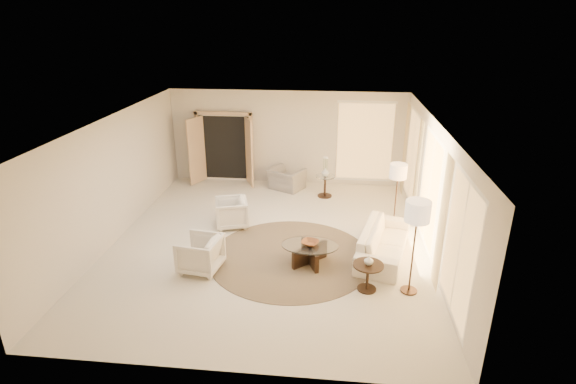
# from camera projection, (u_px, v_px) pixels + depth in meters

# --- Properties ---
(room) EXTENTS (7.04, 8.04, 2.83)m
(room) POSITION_uv_depth(u_px,v_px,m) (268.00, 185.00, 9.73)
(room) COLOR beige
(room) RESTS_ON ground
(windows_right) EXTENTS (0.10, 6.40, 2.40)m
(windows_right) POSITION_uv_depth(u_px,v_px,m) (429.00, 192.00, 9.51)
(windows_right) COLOR #EBB05E
(windows_right) RESTS_ON room
(window_back_corner) EXTENTS (1.70, 0.10, 2.40)m
(window_back_corner) POSITION_uv_depth(u_px,v_px,m) (365.00, 142.00, 13.17)
(window_back_corner) COLOR #EBB05E
(window_back_corner) RESTS_ON room
(curtains_right) EXTENTS (0.06, 5.20, 2.60)m
(curtains_right) POSITION_uv_depth(u_px,v_px,m) (420.00, 179.00, 10.36)
(curtains_right) COLOR beige
(curtains_right) RESTS_ON room
(french_doors) EXTENTS (1.95, 0.66, 2.16)m
(french_doors) POSITION_uv_depth(u_px,v_px,m) (224.00, 148.00, 13.56)
(french_doors) COLOR tan
(french_doors) RESTS_ON room
(area_rug) EXTENTS (4.63, 4.63, 0.01)m
(area_rug) POSITION_uv_depth(u_px,v_px,m) (291.00, 256.00, 9.65)
(area_rug) COLOR #3F3021
(area_rug) RESTS_ON room
(sofa) EXTENTS (1.38, 2.36, 0.65)m
(sofa) POSITION_uv_depth(u_px,v_px,m) (384.00, 242.00, 9.60)
(sofa) COLOR white
(sofa) RESTS_ON room
(armchair_left) EXTENTS (0.89, 0.92, 0.77)m
(armchair_left) POSITION_uv_depth(u_px,v_px,m) (231.00, 211.00, 10.91)
(armchair_left) COLOR white
(armchair_left) RESTS_ON room
(armchair_right) EXTENTS (0.84, 0.88, 0.80)m
(armchair_right) POSITION_uv_depth(u_px,v_px,m) (200.00, 252.00, 9.02)
(armchair_right) COLOR white
(armchair_right) RESTS_ON room
(accent_chair) EXTENTS (1.12, 0.98, 0.83)m
(accent_chair) POSITION_uv_depth(u_px,v_px,m) (286.00, 176.00, 13.23)
(accent_chair) COLOR gray
(accent_chair) RESTS_ON room
(coffee_table) EXTENTS (1.41, 1.41, 0.43)m
(coffee_table) POSITION_uv_depth(u_px,v_px,m) (310.00, 252.00, 9.30)
(coffee_table) COLOR black
(coffee_table) RESTS_ON room
(end_table) EXTENTS (0.58, 0.58, 0.55)m
(end_table) POSITION_uv_depth(u_px,v_px,m) (368.00, 272.00, 8.37)
(end_table) COLOR black
(end_table) RESTS_ON room
(side_table) EXTENTS (0.53, 0.53, 0.62)m
(side_table) POSITION_uv_depth(u_px,v_px,m) (325.00, 184.00, 12.69)
(side_table) COLOR #32221A
(side_table) RESTS_ON room
(floor_lamp_near) EXTENTS (0.40, 0.40, 1.65)m
(floor_lamp_near) POSITION_uv_depth(u_px,v_px,m) (398.00, 174.00, 10.37)
(floor_lamp_near) COLOR #32221A
(floor_lamp_near) RESTS_ON room
(floor_lamp_far) EXTENTS (0.45, 0.45, 1.84)m
(floor_lamp_far) POSITION_uv_depth(u_px,v_px,m) (417.00, 216.00, 7.87)
(floor_lamp_far) COLOR #32221A
(floor_lamp_far) RESTS_ON room
(bowl) EXTENTS (0.45, 0.45, 0.09)m
(bowl) POSITION_uv_depth(u_px,v_px,m) (310.00, 243.00, 9.23)
(bowl) COLOR brown
(bowl) RESTS_ON coffee_table
(end_vase) EXTENTS (0.17, 0.17, 0.18)m
(end_vase) POSITION_uv_depth(u_px,v_px,m) (369.00, 260.00, 8.28)
(end_vase) COLOR silver
(end_vase) RESTS_ON end_table
(side_vase) EXTENTS (0.27, 0.27, 0.23)m
(side_vase) POSITION_uv_depth(u_px,v_px,m) (325.00, 172.00, 12.56)
(side_vase) COLOR silver
(side_vase) RESTS_ON side_table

